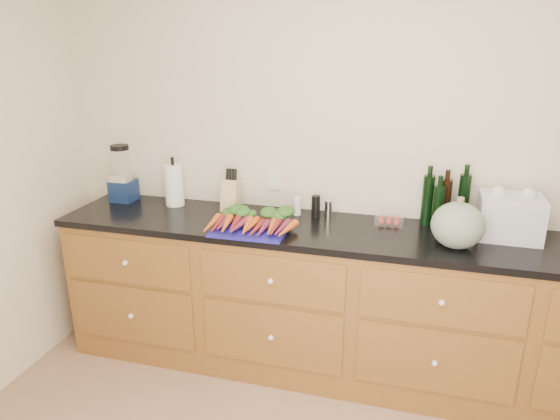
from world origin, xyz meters
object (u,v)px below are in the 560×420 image
(paper_towel, at_px, (174,185))
(knife_block, at_px, (231,196))
(cutting_board, at_px, (250,230))
(squash, at_px, (458,225))
(blender_appliance, at_px, (122,177))
(tomato_box, at_px, (389,217))
(carrots, at_px, (252,222))

(paper_towel, bearing_deg, knife_block, -2.85)
(cutting_board, distance_m, squash, 1.12)
(cutting_board, relative_size, blender_appliance, 1.11)
(knife_block, relative_size, tomato_box, 1.23)
(paper_towel, bearing_deg, blender_appliance, -179.69)
(cutting_board, bearing_deg, blender_appliance, 162.51)
(cutting_board, relative_size, paper_towel, 1.55)
(squash, relative_size, paper_towel, 1.00)
(squash, distance_m, tomato_box, 0.46)
(knife_block, bearing_deg, cutting_board, -52.68)
(carrots, distance_m, squash, 1.12)
(knife_block, bearing_deg, carrots, -48.80)
(carrots, xyz_separation_m, blender_appliance, (-1.01, 0.28, 0.13))
(squash, xyz_separation_m, paper_towel, (-1.75, 0.26, 0.01))
(carrots, bearing_deg, cutting_board, -90.00)
(knife_block, xyz_separation_m, tomato_box, (0.99, 0.03, -0.06))
(blender_appliance, distance_m, paper_towel, 0.38)
(carrots, relative_size, blender_appliance, 1.31)
(cutting_board, height_order, tomato_box, tomato_box)
(blender_appliance, bearing_deg, cutting_board, -17.49)
(tomato_box, bearing_deg, cutting_board, -156.45)
(cutting_board, bearing_deg, paper_towel, 153.09)
(knife_block, bearing_deg, squash, -10.16)
(carrots, xyz_separation_m, paper_towel, (-0.63, 0.28, 0.10))
(cutting_board, distance_m, carrots, 0.05)
(squash, distance_m, paper_towel, 1.77)
(tomato_box, bearing_deg, knife_block, -178.26)
(carrots, relative_size, squash, 1.84)
(squash, bearing_deg, knife_block, 169.84)
(blender_appliance, bearing_deg, knife_block, -1.32)
(paper_towel, bearing_deg, tomato_box, 0.41)
(cutting_board, relative_size, carrots, 0.84)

